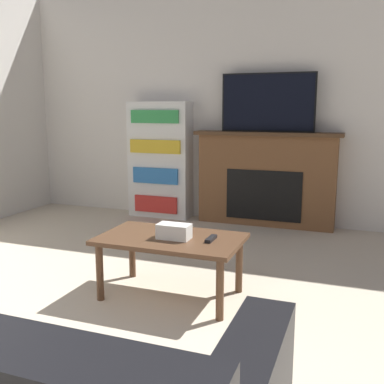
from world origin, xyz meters
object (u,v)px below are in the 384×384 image
tv (268,103)px  bookshelf (160,160)px  fireplace (266,179)px  coffee_table (171,245)px

tv → bookshelf: 1.43m
fireplace → coffee_table: size_ratio=1.65×
tv → fireplace: bearing=90.0°
fireplace → coffee_table: fireplace is taller
fireplace → tv: tv is taller
tv → coffee_table: 2.36m
fireplace → coffee_table: (-0.22, -2.16, -0.15)m
fireplace → tv: size_ratio=1.59×
coffee_table → bookshelf: bookshelf is taller
tv → bookshelf: size_ratio=0.74×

